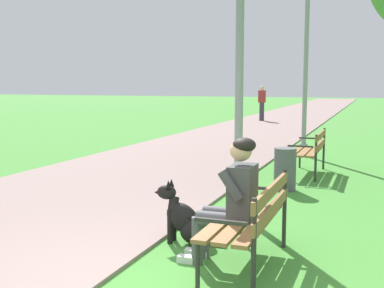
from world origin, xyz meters
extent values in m
cube|color=gray|center=(-2.52, 24.00, 0.02)|extent=(4.24, 60.00, 0.04)
cube|color=olive|center=(0.45, 1.10, 0.45)|extent=(0.14, 1.50, 0.04)
cube|color=olive|center=(0.63, 1.10, 0.45)|extent=(0.14, 1.50, 0.04)
cube|color=olive|center=(0.80, 1.10, 0.45)|extent=(0.14, 1.50, 0.04)
cube|color=olive|center=(0.91, 1.10, 0.59)|extent=(0.04, 1.50, 0.11)
cube|color=olive|center=(0.91, 1.10, 0.77)|extent=(0.04, 1.50, 0.11)
cylinder|color=#2D2B28|center=(0.43, 1.79, 0.23)|extent=(0.04, 0.04, 0.45)
cylinder|color=#2D2B28|center=(0.91, 1.79, 0.43)|extent=(0.04, 0.04, 0.85)
cube|color=#2D2B28|center=(0.63, 1.79, 0.63)|extent=(0.45, 0.04, 0.03)
cylinder|color=#2D2B28|center=(0.43, 0.41, 0.23)|extent=(0.04, 0.04, 0.45)
cylinder|color=#2D2B28|center=(0.91, 0.41, 0.43)|extent=(0.04, 0.04, 0.85)
cube|color=#2D2B28|center=(0.63, 0.41, 0.63)|extent=(0.45, 0.04, 0.03)
cube|color=olive|center=(0.34, 6.21, 0.45)|extent=(0.14, 1.50, 0.04)
cube|color=olive|center=(0.52, 6.21, 0.45)|extent=(0.14, 1.50, 0.04)
cube|color=olive|center=(0.69, 6.21, 0.45)|extent=(0.14, 1.50, 0.04)
cube|color=olive|center=(0.80, 6.21, 0.59)|extent=(0.04, 1.50, 0.11)
cube|color=olive|center=(0.80, 6.21, 0.77)|extent=(0.04, 1.50, 0.11)
cylinder|color=#2D2B28|center=(0.32, 6.90, 0.23)|extent=(0.04, 0.04, 0.45)
cylinder|color=#2D2B28|center=(0.80, 6.90, 0.43)|extent=(0.04, 0.04, 0.85)
cube|color=#2D2B28|center=(0.52, 6.90, 0.63)|extent=(0.45, 0.04, 0.03)
cylinder|color=#2D2B28|center=(0.32, 5.52, 0.23)|extent=(0.04, 0.04, 0.45)
cylinder|color=#2D2B28|center=(0.80, 5.52, 0.43)|extent=(0.04, 0.04, 0.85)
cube|color=#2D2B28|center=(0.52, 5.52, 0.63)|extent=(0.45, 0.04, 0.03)
cylinder|color=#4C4C51|center=(0.42, 1.19, 0.47)|extent=(0.42, 0.14, 0.14)
cylinder|color=#4C4C51|center=(0.21, 1.19, 0.24)|extent=(0.11, 0.11, 0.47)
cube|color=silver|center=(0.13, 1.19, 0.04)|extent=(0.24, 0.09, 0.07)
cylinder|color=#4C4C51|center=(0.42, 0.99, 0.47)|extent=(0.42, 0.14, 0.14)
cylinder|color=#4C4C51|center=(0.21, 0.99, 0.24)|extent=(0.11, 0.11, 0.47)
cube|color=silver|center=(0.13, 0.99, 0.04)|extent=(0.24, 0.09, 0.07)
cube|color=#3F3F42|center=(0.63, 1.09, 0.73)|extent=(0.22, 0.36, 0.52)
cylinder|color=#3F3F42|center=(0.57, 1.29, 0.83)|extent=(0.25, 0.09, 0.30)
cylinder|color=#3F3F42|center=(0.57, 0.89, 0.83)|extent=(0.25, 0.09, 0.30)
sphere|color=tan|center=(0.61, 1.09, 1.13)|extent=(0.21, 0.21, 0.21)
ellipsoid|color=black|center=(0.64, 1.09, 1.18)|extent=(0.22, 0.23, 0.14)
ellipsoid|color=black|center=(-0.01, 1.54, 0.16)|extent=(0.37, 0.29, 0.32)
ellipsoid|color=black|center=(-0.16, 1.53, 0.29)|extent=(0.51, 0.24, 0.48)
ellipsoid|color=black|center=(-0.11, 1.53, 0.32)|extent=(0.36, 0.20, 0.27)
cylinder|color=black|center=(-0.29, 1.59, 0.19)|extent=(0.06, 0.06, 0.38)
cylinder|color=black|center=(-0.29, 1.47, 0.19)|extent=(0.06, 0.06, 0.38)
cylinder|color=black|center=(-0.27, 1.53, 0.43)|extent=(0.12, 0.17, 0.19)
ellipsoid|color=black|center=(-0.35, 1.52, 0.56)|extent=(0.23, 0.15, 0.16)
cone|color=black|center=(-0.45, 1.52, 0.55)|extent=(0.10, 0.09, 0.09)
cone|color=black|center=(-0.31, 1.57, 0.66)|extent=(0.06, 0.06, 0.09)
cone|color=black|center=(-0.31, 1.48, 0.66)|extent=(0.06, 0.06, 0.09)
cylinder|color=black|center=(0.19, 1.55, 0.03)|extent=(0.28, 0.05, 0.04)
cylinder|color=gray|center=(0.08, 2.94, 0.15)|extent=(0.20, 0.20, 0.30)
cylinder|color=gray|center=(0.08, 2.94, 1.90)|extent=(0.11, 0.11, 3.80)
cylinder|color=gray|center=(0.14, 8.66, 0.15)|extent=(0.20, 0.20, 0.30)
cylinder|color=gray|center=(0.14, 8.66, 1.91)|extent=(0.11, 0.11, 3.83)
cylinder|color=#515156|center=(0.41, 4.63, 0.35)|extent=(0.36, 0.36, 0.70)
cylinder|color=#383842|center=(-3.22, 18.94, 0.44)|extent=(0.22, 0.22, 0.88)
cube|color=maroon|center=(-3.22, 18.94, 1.16)|extent=(0.32, 0.20, 0.56)
sphere|color=beige|center=(-3.22, 18.94, 1.55)|extent=(0.20, 0.20, 0.20)
camera|label=1|loc=(1.79, -3.29, 1.75)|focal=45.51mm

